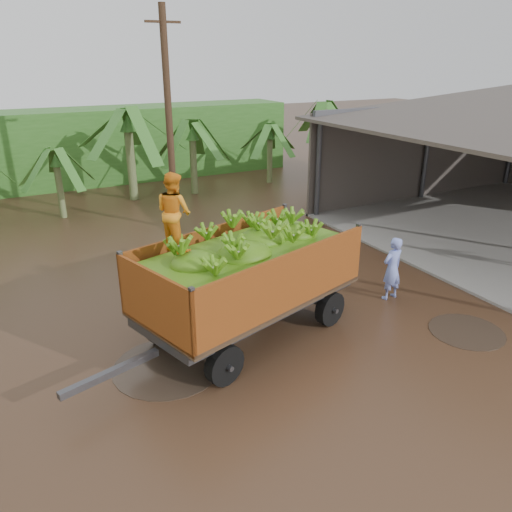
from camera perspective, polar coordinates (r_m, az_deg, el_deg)
The scene contains 6 objects.
ground at distance 13.11m, azimuth 1.76°, elevation -5.29°, with size 100.00×100.00×0.00m, color black.
hedge_north at distance 26.72m, azimuth -19.80°, elevation 11.64°, with size 22.00×3.00×3.60m, color #2D661E.
banana_trailer at distance 11.04m, azimuth -1.01°, elevation -2.01°, with size 7.05×3.75×3.92m.
man_blue at distance 13.45m, azimuth 15.29°, elevation -1.38°, with size 0.62×0.41×1.70m, color #7F91E7.
utility_pole at distance 18.03m, azimuth -9.89°, elevation 14.76°, with size 1.20×0.24×7.58m.
banana_plants at distance 16.93m, azimuth -26.59°, elevation 5.48°, with size 25.32×20.76×4.35m.
Camera 1 is at (-5.82, -10.11, 5.99)m, focal length 35.00 mm.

